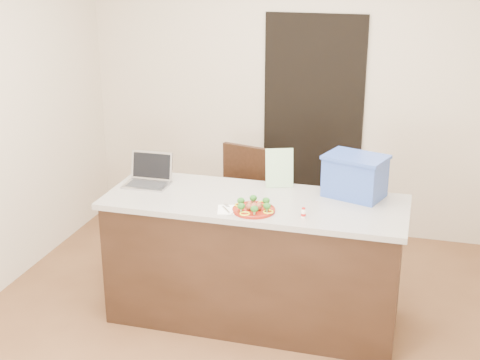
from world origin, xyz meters
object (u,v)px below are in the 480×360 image
(island, at_px, (254,260))
(plate, at_px, (254,210))
(napkin, at_px, (230,210))
(yogurt_bottle, at_px, (303,214))
(blue_box, at_px, (355,176))
(chair, at_px, (244,201))
(laptop, at_px, (149,176))

(island, height_order, plate, plate)
(napkin, distance_m, yogurt_bottle, 0.49)
(blue_box, bearing_deg, chair, 167.68)
(plate, bearing_deg, blue_box, 37.24)
(plate, height_order, blue_box, blue_box)
(laptop, relative_size, chair, 0.31)
(laptop, distance_m, blue_box, 1.47)
(plate, xyz_separation_m, chair, (-0.34, 1.00, -0.35))
(yogurt_bottle, distance_m, chair, 1.27)
(napkin, distance_m, blue_box, 0.90)
(napkin, distance_m, laptop, 0.79)
(plate, xyz_separation_m, napkin, (-0.16, -0.02, -0.01))
(napkin, xyz_separation_m, blue_box, (0.75, 0.48, 0.14))
(laptop, bearing_deg, island, -8.31)
(blue_box, height_order, chair, blue_box)
(plate, xyz_separation_m, blue_box, (0.60, 0.45, 0.14))
(plate, xyz_separation_m, laptop, (-0.86, 0.31, 0.05))
(blue_box, bearing_deg, island, -140.99)
(napkin, xyz_separation_m, yogurt_bottle, (0.49, 0.00, 0.02))
(blue_box, xyz_separation_m, chair, (-0.93, 0.55, -0.49))
(island, relative_size, yogurt_bottle, 30.70)
(yogurt_bottle, xyz_separation_m, chair, (-0.67, 1.02, -0.37))
(napkin, bearing_deg, island, 64.92)
(island, height_order, laptop, laptop)
(island, xyz_separation_m, laptop, (-0.82, 0.11, 0.52))
(plate, height_order, laptop, laptop)
(napkin, bearing_deg, yogurt_bottle, 0.54)
(blue_box, distance_m, chair, 1.19)
(yogurt_bottle, height_order, blue_box, blue_box)
(blue_box, bearing_deg, laptop, -156.46)
(plate, distance_m, blue_box, 0.76)
(napkin, relative_size, blue_box, 0.34)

